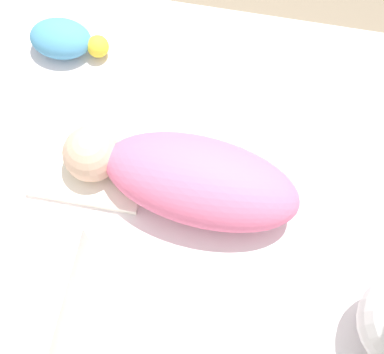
# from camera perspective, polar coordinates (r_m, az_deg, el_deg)

# --- Properties ---
(ground_plane) EXTENTS (12.00, 12.00, 0.00)m
(ground_plane) POSITION_cam_1_polar(r_m,az_deg,el_deg) (1.42, -0.77, -3.25)
(ground_plane) COLOR #7A6B56
(bed_mattress) EXTENTS (1.19, 0.99, 0.21)m
(bed_mattress) POSITION_cam_1_polar(r_m,az_deg,el_deg) (1.32, -0.82, -1.76)
(bed_mattress) COLOR white
(bed_mattress) RESTS_ON ground_plane
(burp_cloth) EXTENTS (0.26, 0.15, 0.02)m
(burp_cloth) POSITION_cam_1_polar(r_m,az_deg,el_deg) (1.24, -10.93, 0.39)
(burp_cloth) COLOR white
(burp_cloth) RESTS_ON bed_mattress
(swaddled_baby) EXTENTS (0.54, 0.24, 0.15)m
(swaddled_baby) POSITION_cam_1_polar(r_m,az_deg,el_deg) (1.15, -0.70, -0.04)
(swaddled_baby) COLOR pink
(swaddled_baby) RESTS_ON bed_mattress
(turtle_plush) EXTENTS (0.20, 0.11, 0.08)m
(turtle_plush) POSITION_cam_1_polar(r_m,az_deg,el_deg) (1.41, -13.43, 14.09)
(turtle_plush) COLOR #4C99C6
(turtle_plush) RESTS_ON bed_mattress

